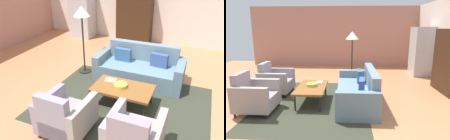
{
  "view_description": "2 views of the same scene",
  "coord_description": "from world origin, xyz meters",
  "views": [
    {
      "loc": [
        1.24,
        -3.68,
        2.66
      ],
      "look_at": [
        -0.32,
        -0.04,
        0.68
      ],
      "focal_mm": 34.95,
      "sensor_mm": 36.0,
      "label": 1
    },
    {
      "loc": [
        4.47,
        0.74,
        1.84
      ],
      "look_at": [
        -0.25,
        0.47,
        0.78
      ],
      "focal_mm": 30.75,
      "sensor_mm": 36.0,
      "label": 2
    }
  ],
  "objects": [
    {
      "name": "ground_plane",
      "position": [
        0.0,
        0.0,
        0.0
      ],
      "size": [
        11.59,
        11.59,
        0.0
      ],
      "primitive_type": "plane",
      "color": "#BC7A50"
    },
    {
      "name": "wall_left",
      "position": [
        -4.83,
        0.0,
        1.4
      ],
      "size": [
        0.12,
        7.96,
        2.8
      ],
      "primitive_type": "cube",
      "color": "tan",
      "rests_on": "ground"
    },
    {
      "name": "area_rug",
      "position": [
        -0.02,
        -0.12,
        0.0
      ],
      "size": [
        3.4,
        2.6,
        0.01
      ],
      "primitive_type": "cube",
      "color": "#343729",
      "rests_on": "ground"
    },
    {
      "name": "couch",
      "position": [
        -0.02,
        1.02,
        0.29
      ],
      "size": [
        2.1,
        0.91,
        0.86
      ],
      "rotation": [
        0.0,
        0.0,
        3.15
      ],
      "color": "slate",
      "rests_on": "ground"
    },
    {
      "name": "coffee_table",
      "position": [
        -0.02,
        -0.17,
        0.37
      ],
      "size": [
        1.2,
        0.7,
        0.41
      ],
      "color": "black",
      "rests_on": "ground"
    },
    {
      "name": "armchair_left",
      "position": [
        -0.62,
        -1.34,
        0.34
      ],
      "size": [
        0.82,
        0.82,
        0.88
      ],
      "rotation": [
        0.0,
        0.0,
        -0.02
      ],
      "color": "#3B1A21",
      "rests_on": "ground"
    },
    {
      "name": "armchair_right",
      "position": [
        0.58,
        -1.34,
        0.34
      ],
      "size": [
        0.8,
        0.8,
        0.88
      ],
      "rotation": [
        0.0,
        0.0,
        0.0
      ],
      "color": "#3C1C13",
      "rests_on": "ground"
    },
    {
      "name": "fruit_bowl",
      "position": [
        -0.07,
        -0.17,
        0.44
      ],
      "size": [
        0.27,
        0.27,
        0.07
      ],
      "primitive_type": "cylinder",
      "color": "gold",
      "rests_on": "coffee_table"
    },
    {
      "name": "book_stack",
      "position": [
        -0.35,
        -0.02,
        0.42
      ],
      "size": [
        0.24,
        0.17,
        0.03
      ],
      "color": "beige",
      "rests_on": "coffee_table"
    },
    {
      "name": "refrigerator",
      "position": [
        -3.06,
        3.53,
        0.93
      ],
      "size": [
        0.8,
        0.73,
        1.85
      ],
      "color": "#B7BABF",
      "rests_on": "ground"
    },
    {
      "name": "floor_lamp",
      "position": [
        -1.48,
        0.84,
        1.44
      ],
      "size": [
        0.4,
        0.4,
        1.72
      ],
      "color": "black",
      "rests_on": "ground"
    }
  ]
}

